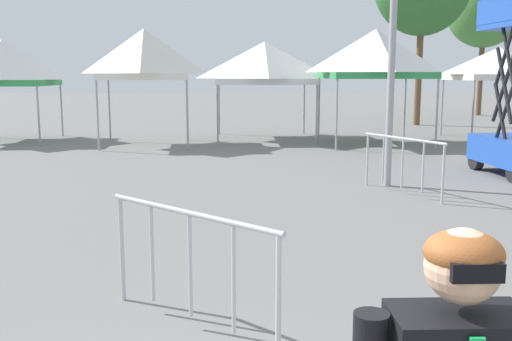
# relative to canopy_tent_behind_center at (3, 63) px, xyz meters

# --- Properties ---
(canopy_tent_behind_center) EXTENTS (3.16, 3.16, 3.36)m
(canopy_tent_behind_center) POSITION_rel_canopy_tent_behind_center_xyz_m (0.00, 0.00, 0.00)
(canopy_tent_behind_center) COLOR #9E9EA3
(canopy_tent_behind_center) RESTS_ON ground
(canopy_tent_far_right) EXTENTS (2.91, 2.91, 3.62)m
(canopy_tent_far_right) POSITION_rel_canopy_tent_behind_center_xyz_m (4.85, -1.37, 0.23)
(canopy_tent_far_right) COLOR #9E9EA3
(canopy_tent_far_right) RESTS_ON ground
(canopy_tent_behind_left) EXTENTS (3.36, 3.36, 3.33)m
(canopy_tent_behind_left) POSITION_rel_canopy_tent_behind_center_xyz_m (8.70, 0.34, 0.01)
(canopy_tent_behind_left) COLOR #9E9EA3
(canopy_tent_behind_left) RESTS_ON ground
(canopy_tent_far_left) EXTENTS (3.24, 3.24, 3.64)m
(canopy_tent_far_left) POSITION_rel_canopy_tent_behind_center_xyz_m (12.12, -1.38, 0.26)
(canopy_tent_far_left) COLOR #9E9EA3
(canopy_tent_far_left) RESTS_ON ground
(canopy_tent_right_of_center) EXTENTS (2.89, 2.89, 3.14)m
(canopy_tent_right_of_center) POSITION_rel_canopy_tent_behind_center_xyz_m (16.62, -0.30, -0.02)
(canopy_tent_right_of_center) COLOR #9E9EA3
(canopy_tent_right_of_center) RESTS_ON ground
(tree_behind_tents_left) EXTENTS (4.11, 4.11, 8.16)m
(tree_behind_tents_left) POSITION_rel_canopy_tent_behind_center_xyz_m (21.15, 11.64, 3.28)
(tree_behind_tents_left) COLOR brown
(tree_behind_tents_left) RESTS_ON ground
(crowd_barrier_mid_lot) EXTENTS (1.54, 1.50, 1.08)m
(crowd_barrier_mid_lot) POSITION_rel_canopy_tent_behind_center_xyz_m (7.13, -15.15, -1.85)
(crowd_barrier_mid_lot) COLOR #B7BABF
(crowd_barrier_mid_lot) RESTS_ON ground
(crowd_barrier_near_person) EXTENTS (1.00, 1.89, 1.08)m
(crowd_barrier_near_person) POSITION_rel_canopy_tent_behind_center_xyz_m (10.71, -9.39, -1.85)
(crowd_barrier_near_person) COLOR #B7BABF
(crowd_barrier_near_person) RESTS_ON ground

